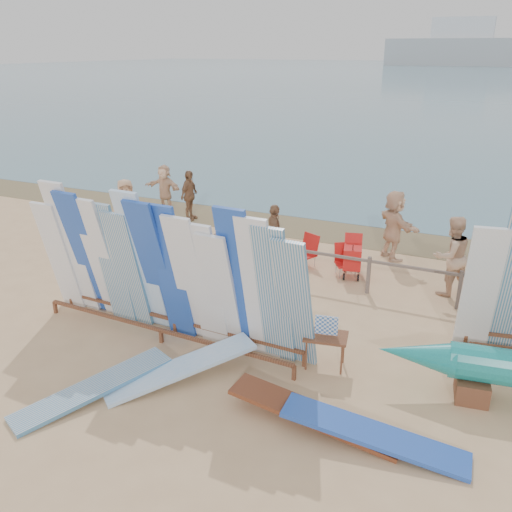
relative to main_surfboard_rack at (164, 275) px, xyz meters
The scene contains 20 objects.
ground 1.87m from the main_surfboard_rack, 32.17° to the left, with size 160.00×160.00×0.00m, color tan.
ocean 128.70m from the main_surfboard_rack, 89.51° to the left, with size 320.00×240.00×0.02m, color slate.
wet_sand_strip 8.08m from the main_surfboard_rack, 82.06° to the left, with size 40.00×2.60×0.01m, color brown.
distant_ship 181.06m from the main_surfboard_rack, 93.45° to the left, with size 45.00×8.00×14.00m.
fence 3.92m from the main_surfboard_rack, 73.39° to the left, with size 12.08×0.08×0.90m.
main_surfboard_rack is the anchor object (origin of this frame).
vendor_table 3.32m from the main_surfboard_rack, ahead, with size 0.84×0.66×1.01m.
flat_board_e 2.53m from the main_surfboard_rack, 91.57° to the right, with size 0.56×2.70×0.07m, color silver.
flat_board_b 2.03m from the main_surfboard_rack, 48.59° to the right, with size 0.56×2.70×0.07m, color #96C4F1.
flat_board_c 3.97m from the main_surfboard_rack, 21.08° to the right, with size 0.56×2.70×0.07m, color brown.
flat_board_d 4.84m from the main_surfboard_rack, 17.98° to the right, with size 0.56×2.70×0.07m, color blue.
beach_chair_left 4.99m from the main_surfboard_rack, 75.79° to the left, with size 0.70×0.71×0.83m.
beach_chair_right 5.24m from the main_surfboard_rack, 62.99° to the left, with size 0.69×0.70×0.79m.
stroller 5.25m from the main_surfboard_rack, 61.17° to the left, with size 0.68×0.85×1.04m.
beachgoer_5 6.95m from the main_surfboard_rack, 62.96° to the left, with size 1.75×0.57×1.89m, color beige.
beachgoer_4 4.55m from the main_surfboard_rack, 85.04° to the left, with size 0.95×0.41×1.62m, color #8C6042.
beachgoer_11 9.15m from the main_surfboard_rack, 123.57° to the left, with size 1.50×0.48×1.61m, color beige.
beachgoer_extra_1 7.93m from the main_surfboard_rack, 117.76° to the left, with size 0.97×0.42×1.65m, color #8C6042.
beachgoer_8 6.54m from the main_surfboard_rack, 42.70° to the left, with size 0.91×0.44×1.88m, color beige.
beachgoer_0 5.98m from the main_surfboard_rack, 134.03° to the left, with size 0.92×0.44×1.89m, color tan.
Camera 1 is at (4.40, -8.59, 5.38)m, focal length 38.00 mm.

